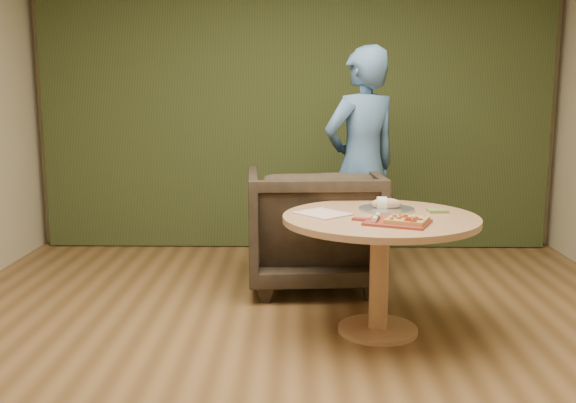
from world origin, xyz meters
The scene contains 12 objects.
room_shell centered at (0.00, 0.00, 1.40)m, with size 5.04×6.04×2.84m.
curtain centered at (0.00, 2.90, 1.40)m, with size 4.80×0.14×2.78m, color #283317.
pedestal_table centered at (0.53, 0.63, 0.61)m, with size 1.21×1.21×0.75m.
pizza_paddle centered at (0.59, 0.39, 0.76)m, with size 0.47×0.40×0.01m.
flatbread_pizza centered at (0.65, 0.37, 0.78)m, with size 0.29×0.29×0.04m.
cutlery_roll centered at (0.48, 0.42, 0.78)m, with size 0.07×0.20×0.03m.
newspaper centered at (0.18, 0.66, 0.76)m, with size 0.30×0.25×0.01m, color white.
serving_tray centered at (0.59, 0.80, 0.76)m, with size 0.36×0.36×0.02m.
bread_roll centered at (0.59, 0.80, 0.79)m, with size 0.19×0.09×0.09m.
green_packet centered at (0.91, 0.74, 0.76)m, with size 0.12×0.10×0.02m, color #58682F.
armchair centered at (0.14, 1.63, 0.51)m, with size 0.99×0.93×1.02m, color black.
person_standing centered at (0.53, 1.79, 0.92)m, with size 0.68×0.44×1.85m, color #416790.
Camera 1 is at (0.02, -3.25, 1.51)m, focal length 40.00 mm.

